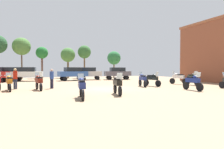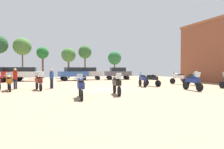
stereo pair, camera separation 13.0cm
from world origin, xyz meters
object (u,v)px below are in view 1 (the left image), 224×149
at_px(motorcycle_7, 193,81).
at_px(tree_2, 84,52).
at_px(motorcycle_5, 142,79).
at_px(person_3, 15,77).
at_px(motorcycle_2, 192,78).
at_px(car_6, 8,73).
at_px(motorcycle_4, 152,79).
at_px(car_5, 117,72).
at_px(tree_4, 42,53).
at_px(motorcycle_8, 117,84).
at_px(motorcycle_12, 9,82).
at_px(motorcycle_9, 82,86).
at_px(car_3, 27,73).
at_px(person_1, 52,77).
at_px(motorcycle_3, 39,81).
at_px(car_1, 88,73).
at_px(tree_6, 22,47).
at_px(tree_1, 114,58).
at_px(car_2, 73,73).
at_px(tree_3, 68,55).
at_px(motorcycle_13, 178,78).

height_order(motorcycle_7, tree_2, tree_2).
distance_m(motorcycle_5, person_3, 11.57).
height_order(motorcycle_2, car_6, car_6).
bearing_deg(motorcycle_4, car_5, -112.44).
distance_m(tree_2, tree_4, 8.00).
bearing_deg(person_3, car_6, 123.43).
distance_m(motorcycle_8, motorcycle_12, 8.78).
distance_m(motorcycle_9, motorcycle_12, 7.38).
height_order(car_3, person_1, car_3).
bearing_deg(tree_2, motorcycle_9, -103.90).
xyz_separation_m(motorcycle_3, car_1, (7.48, 12.73, 0.46)).
xyz_separation_m(person_1, tree_4, (-0.39, 19.91, 3.68)).
xyz_separation_m(motorcycle_3, tree_6, (-2.73, 20.48, 5.08)).
height_order(car_3, tree_1, tree_1).
height_order(motorcycle_2, car_2, car_2).
bearing_deg(tree_2, tree_1, 1.46).
distance_m(tree_3, tree_4, 4.83).
distance_m(car_2, person_1, 11.70).
height_order(car_3, tree_6, tree_6).
bearing_deg(motorcycle_3, motorcycle_7, -34.40).
distance_m(motorcycle_2, person_1, 14.38).
xyz_separation_m(motorcycle_5, person_1, (-8.42, 1.48, 0.29)).
bearing_deg(car_5, motorcycle_2, -157.23).
xyz_separation_m(motorcycle_9, motorcycle_12, (-4.48, 5.86, 0.00)).
xyz_separation_m(motorcycle_12, car_2, (7.08, 11.63, 0.46)).
relative_size(motorcycle_2, tree_4, 0.38).
relative_size(motorcycle_4, motorcycle_5, 1.02).
xyz_separation_m(motorcycle_7, car_6, (-15.63, 18.64, 0.45)).
height_order(tree_1, tree_3, tree_3).
xyz_separation_m(motorcycle_2, motorcycle_13, (-0.52, 1.51, -0.00)).
relative_size(motorcycle_5, car_5, 0.46).
xyz_separation_m(motorcycle_8, person_1, (-3.81, 5.79, 0.30)).
bearing_deg(motorcycle_7, car_5, -90.36).
distance_m(car_5, person_1, 15.61).
bearing_deg(motorcycle_8, car_6, -53.56).
distance_m(car_6, tree_2, 14.72).
relative_size(car_2, car_5, 1.00).
bearing_deg(person_3, motorcycle_3, -15.73).
distance_m(car_1, car_5, 4.88).
xyz_separation_m(motorcycle_7, tree_4, (-10.88, 25.71, 3.98)).
height_order(motorcycle_3, person_3, person_3).
xyz_separation_m(car_1, tree_6, (-10.22, 7.74, 4.62)).
relative_size(person_3, tree_4, 0.30).
bearing_deg(tree_3, car_1, -76.28).
bearing_deg(tree_6, tree_1, -1.07).
distance_m(motorcycle_8, person_3, 9.35).
xyz_separation_m(person_1, tree_2, (7.56, 19.13, 4.11)).
bearing_deg(person_1, motorcycle_13, -143.45).
bearing_deg(person_1, motorcycle_7, -169.87).
bearing_deg(tree_1, tree_3, 175.98).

